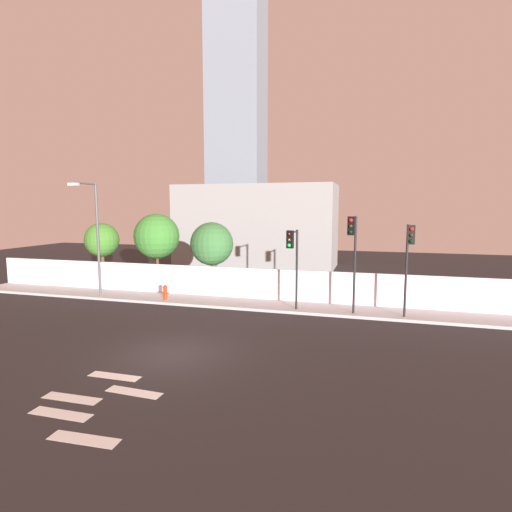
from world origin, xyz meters
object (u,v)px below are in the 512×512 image
street_lamp_curbside (94,230)px  fire_hydrant (165,292)px  traffic_light_center (293,252)px  roadside_tree_midleft (157,236)px  roadside_tree_leftmost (102,240)px  traffic_light_left (353,244)px  traffic_light_right (409,251)px  roadside_tree_midright (212,244)px

street_lamp_curbside → fire_hydrant: street_lamp_curbside is taller
traffic_light_center → roadside_tree_midleft: bearing=161.1°
fire_hydrant → roadside_tree_leftmost: size_ratio=0.19×
traffic_light_center → roadside_tree_midleft: size_ratio=0.83×
traffic_light_left → traffic_light_center: size_ratio=1.17×
traffic_light_right → street_lamp_curbside: size_ratio=0.67×
traffic_light_center → traffic_light_right: size_ratio=0.93×
roadside_tree_midright → roadside_tree_leftmost: bearing=-180.0°
traffic_light_left → roadside_tree_midleft: 13.13m
fire_hydrant → roadside_tree_midright: roadside_tree_midright is taller
traffic_light_center → fire_hydrant: traffic_light_center is taller
traffic_light_center → roadside_tree_midright: (-5.84, 3.32, -0.01)m
traffic_light_left → roadside_tree_midright: traffic_light_left is taller
traffic_light_right → roadside_tree_leftmost: 19.79m
traffic_light_right → street_lamp_curbside: street_lamp_curbside is taller
traffic_light_right → roadside_tree_midleft: (-15.30, 3.28, 0.17)m
traffic_light_left → traffic_light_center: 3.03m
traffic_light_left → fire_hydrant: size_ratio=5.77×
street_lamp_curbside → roadside_tree_leftmost: street_lamp_curbside is taller
traffic_light_center → roadside_tree_midleft: 10.27m
fire_hydrant → roadside_tree_midleft: bearing=126.7°
street_lamp_curbside → roadside_tree_leftmost: size_ratio=1.52×
traffic_light_center → street_lamp_curbside: (-12.24, 0.41, 0.96)m
traffic_light_center → roadside_tree_midright: roadside_tree_midright is taller
roadside_tree_leftmost → roadside_tree_midright: (8.09, 0.00, -0.06)m
traffic_light_left → roadside_tree_midright: (-8.83, 3.32, -0.50)m
traffic_light_left → traffic_light_right: 2.61m
fire_hydrant → roadside_tree_midleft: (-1.97, 2.65, 3.05)m
roadside_tree_leftmost → roadside_tree_midleft: bearing=0.0°
traffic_light_center → street_lamp_curbside: street_lamp_curbside is taller
traffic_light_center → street_lamp_curbside: bearing=178.1°
street_lamp_curbside → roadside_tree_midright: street_lamp_curbside is taller
street_lamp_curbside → roadside_tree_leftmost: bearing=120.1°
traffic_light_left → street_lamp_curbside: (-15.24, 0.42, 0.46)m
street_lamp_curbside → roadside_tree_midright: (6.41, 2.90, -0.96)m
traffic_light_left → roadside_tree_midleft: bearing=165.3°
traffic_light_center → roadside_tree_leftmost: size_ratio=0.94×
roadside_tree_leftmost → traffic_light_right: bearing=-9.6°
traffic_light_right → street_lamp_curbside: 17.85m
roadside_tree_leftmost → roadside_tree_midright: roadside_tree_midright is taller
traffic_light_left → street_lamp_curbside: street_lamp_curbside is taller
street_lamp_curbside → roadside_tree_midleft: street_lamp_curbside is taller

